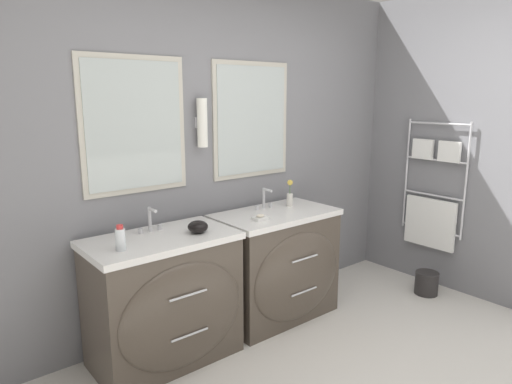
# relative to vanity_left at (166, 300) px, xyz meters

# --- Properties ---
(wall_back) EXTENTS (5.39, 0.16, 2.60)m
(wall_back) POSITION_rel_vanity_left_xyz_m (0.65, 0.37, 0.87)
(wall_back) COLOR slate
(wall_back) RESTS_ON ground_plane
(wall_right) EXTENTS (0.13, 3.71, 2.60)m
(wall_right) POSITION_rel_vanity_left_xyz_m (2.59, -0.65, 0.86)
(wall_right) COLOR slate
(wall_right) RESTS_ON ground_plane
(vanity_left) EXTENTS (0.95, 0.60, 0.85)m
(vanity_left) POSITION_rel_vanity_left_xyz_m (0.00, 0.00, 0.00)
(vanity_left) COLOR #4C4238
(vanity_left) RESTS_ON ground_plane
(vanity_right) EXTENTS (0.95, 0.60, 0.85)m
(vanity_right) POSITION_rel_vanity_left_xyz_m (0.98, 0.00, 0.00)
(vanity_right) COLOR #4C4238
(vanity_right) RESTS_ON ground_plane
(faucet_left) EXTENTS (0.17, 0.11, 0.17)m
(faucet_left) POSITION_rel_vanity_left_xyz_m (0.00, 0.17, 0.50)
(faucet_left) COLOR silver
(faucet_left) RESTS_ON vanity_left
(faucet_right) EXTENTS (0.17, 0.11, 0.17)m
(faucet_right) POSITION_rel_vanity_left_xyz_m (0.98, 0.17, 0.50)
(faucet_right) COLOR silver
(faucet_right) RESTS_ON vanity_right
(toiletry_bottle) EXTENTS (0.06, 0.06, 0.15)m
(toiletry_bottle) POSITION_rel_vanity_left_xyz_m (-0.30, -0.05, 0.49)
(toiletry_bottle) COLOR silver
(toiletry_bottle) RESTS_ON vanity_left
(amenity_bowl) EXTENTS (0.13, 0.13, 0.08)m
(amenity_bowl) POSITION_rel_vanity_left_xyz_m (0.23, -0.04, 0.46)
(amenity_bowl) COLOR black
(amenity_bowl) RESTS_ON vanity_left
(flower_vase) EXTENTS (0.05, 0.05, 0.22)m
(flower_vase) POSITION_rel_vanity_left_xyz_m (1.20, 0.11, 0.51)
(flower_vase) COLOR silver
(flower_vase) RESTS_ON vanity_right
(soap_dish) EXTENTS (0.11, 0.08, 0.04)m
(soap_dish) POSITION_rel_vanity_left_xyz_m (0.74, -0.07, 0.44)
(soap_dish) COLOR white
(soap_dish) RESTS_ON vanity_right
(waste_bin) EXTENTS (0.20, 0.20, 0.20)m
(waste_bin) POSITION_rel_vanity_left_xyz_m (2.28, -0.53, -0.33)
(waste_bin) COLOR #282626
(waste_bin) RESTS_ON ground_plane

